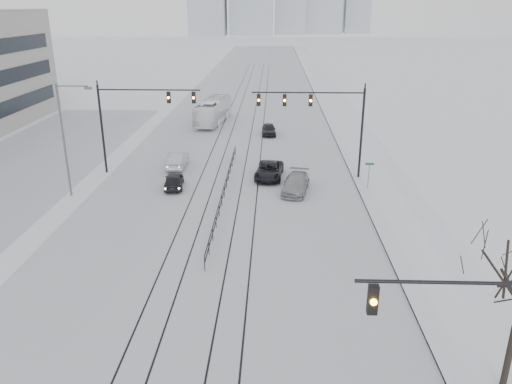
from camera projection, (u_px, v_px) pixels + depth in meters
name	position (u px, v px, depth m)	size (l,w,h in m)	color
road	(245.00, 118.00, 68.24)	(22.00, 260.00, 0.02)	silver
sidewalk_east	(344.00, 119.00, 67.77)	(5.00, 260.00, 0.16)	white
curb	(326.00, 119.00, 67.86)	(0.10, 260.00, 0.12)	gray
parking_strip	(11.00, 174.00, 45.49)	(14.00, 60.00, 0.03)	silver
tram_rails	(234.00, 161.00, 49.51)	(5.30, 180.00, 0.01)	black
traffic_mast_near	(490.00, 340.00, 15.74)	(6.10, 0.37, 7.00)	black
traffic_mast_ne	(324.00, 114.00, 42.55)	(9.60, 0.37, 8.00)	black
traffic_mast_nw	(134.00, 113.00, 44.10)	(9.10, 0.37, 8.00)	black
street_light_west	(67.00, 133.00, 38.74)	(2.73, 0.25, 9.00)	#595B60
median_fence	(224.00, 191.00, 39.97)	(0.06, 24.00, 1.00)	black
street_sign	(369.00, 172.00, 41.08)	(0.70, 0.06, 2.40)	#595B60
sedan_sb_inner	(174.00, 181.00, 41.96)	(1.53, 3.81, 1.30)	black
sedan_sb_outer	(177.00, 160.00, 47.23)	(1.55, 4.45, 1.47)	#A8ACB0
sedan_nb_front	(269.00, 171.00, 44.38)	(2.28, 4.94, 1.37)	black
sedan_nb_right	(296.00, 184.00, 41.08)	(1.95, 4.79, 1.39)	gray
sedan_nb_far	(269.00, 130.00, 59.22)	(1.57, 3.91, 1.33)	black
box_truck	(213.00, 111.00, 65.12)	(2.58, 11.02, 3.07)	white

